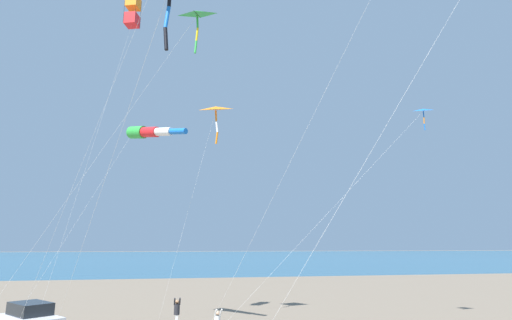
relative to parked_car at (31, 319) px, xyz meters
name	(u,v)px	position (x,y,z in m)	size (l,w,h in m)	color
ocean_water_strip	(174,256)	(-158.59, 5.07, -0.95)	(240.00, 600.00, 0.01)	#285B7A
parked_car	(31,319)	(0.00, 0.00, 0.00)	(4.48, 4.19, 1.85)	silver
person_child_green_jacket	(177,311)	(-1.08, 8.12, 0.05)	(0.55, 0.43, 1.84)	silver
kite_delta_orange_high_right	(197,15)	(8.32, 8.54, 14.99)	(7.64, 12.02, 16.31)	green
kite_delta_white_trailing	(216,110)	(-1.30, 10.29, 13.64)	(2.21, 4.47, 15.01)	orange
kite_windsock_small_distant	(149,132)	(0.00, 5.88, 11.35)	(3.95, 10.05, 12.97)	green
kite_delta_long_streamer_right	(422,112)	(2.95, 23.80, 12.86)	(3.17, 13.87, 14.14)	blue
kite_box_checkered_midright	(133,12)	(0.94, 4.43, 19.37)	(1.02, 4.70, 21.37)	orange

